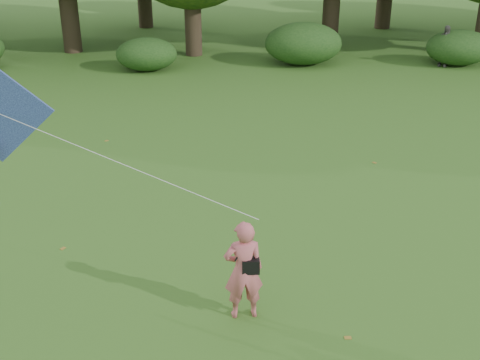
{
  "coord_description": "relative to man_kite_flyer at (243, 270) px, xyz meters",
  "views": [
    {
      "loc": [
        -1.23,
        -9.2,
        6.64
      ],
      "look_at": [
        -0.67,
        2.0,
        1.5
      ],
      "focal_mm": 45.0,
      "sensor_mm": 36.0,
      "label": 1
    }
  ],
  "objects": [
    {
      "name": "crossbody_bag",
      "position": [
        0.12,
        -0.03,
        0.12
      ],
      "size": [
        0.43,
        0.2,
        0.73
      ],
      "color": "black",
      "rests_on": "ground"
    },
    {
      "name": "shrub_band",
      "position": [
        0.01,
        18.1,
        -0.08
      ],
      "size": [
        39.15,
        3.22,
        1.88
      ],
      "color": "#264919",
      "rests_on": "ground"
    },
    {
      "name": "ground",
      "position": [
        0.74,
        0.49,
        -0.94
      ],
      "size": [
        100.0,
        100.0,
        0.0
      ],
      "primitive_type": "plane",
      "color": "#265114",
      "rests_on": "ground"
    },
    {
      "name": "fallen_leaves",
      "position": [
        1.11,
        0.64,
        -0.93
      ],
      "size": [
        10.48,
        12.51,
        0.01
      ],
      "color": "olive",
      "rests_on": "ground"
    },
    {
      "name": "man_kite_flyer",
      "position": [
        0.0,
        0.0,
        0.0
      ],
      "size": [
        0.73,
        0.52,
        1.88
      ],
      "primitive_type": "imported",
      "rotation": [
        0.0,
        0.0,
        3.24
      ],
      "color": "#C15B5F",
      "rests_on": "ground"
    },
    {
      "name": "bystander_right",
      "position": [
        10.0,
        17.71,
        -0.03
      ],
      "size": [
        1.14,
        0.96,
        1.82
      ],
      "primitive_type": "imported",
      "rotation": [
        0.0,
        0.0,
        -0.59
      ],
      "color": "#625B57",
      "rests_on": "ground"
    }
  ]
}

